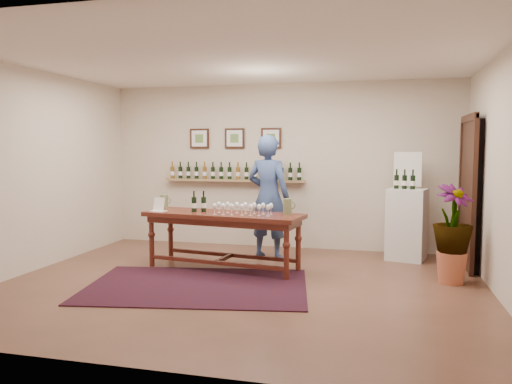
% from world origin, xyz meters
% --- Properties ---
extents(ground, '(6.00, 6.00, 0.00)m').
position_xyz_m(ground, '(0.00, 0.00, 0.00)').
color(ground, brown).
rests_on(ground, ground).
extents(room_shell, '(6.00, 6.00, 6.00)m').
position_xyz_m(room_shell, '(2.11, 1.86, 1.12)').
color(room_shell, beige).
rests_on(room_shell, ground).
extents(rug, '(2.95, 2.22, 0.01)m').
position_xyz_m(rug, '(-0.50, -0.21, 0.01)').
color(rug, '#42100B').
rests_on(rug, ground).
extents(tasting_table, '(2.34, 1.03, 0.80)m').
position_xyz_m(tasting_table, '(-0.46, 0.74, 0.68)').
color(tasting_table, '#401C10').
rests_on(tasting_table, ground).
extents(table_glasses, '(1.18, 0.28, 0.16)m').
position_xyz_m(table_glasses, '(-0.14, 0.65, 0.88)').
color(table_glasses, white).
rests_on(table_glasses, tasting_table).
extents(table_bottles, '(0.29, 0.21, 0.28)m').
position_xyz_m(table_bottles, '(-0.84, 0.77, 0.94)').
color(table_bottles, black).
rests_on(table_bottles, tasting_table).
extents(pitcher_left, '(0.17, 0.17, 0.21)m').
position_xyz_m(pitcher_left, '(-1.47, 0.99, 0.91)').
color(pitcher_left, '#677246').
rests_on(pitcher_left, tasting_table).
extents(pitcher_right, '(0.17, 0.17, 0.22)m').
position_xyz_m(pitcher_right, '(0.45, 0.78, 0.91)').
color(pitcher_right, '#677246').
rests_on(pitcher_right, tasting_table).
extents(menu_card, '(0.24, 0.20, 0.20)m').
position_xyz_m(menu_card, '(-1.43, 0.72, 0.90)').
color(menu_card, white).
rests_on(menu_card, tasting_table).
extents(display_pedestal, '(0.66, 0.66, 1.09)m').
position_xyz_m(display_pedestal, '(2.09, 2.01, 0.55)').
color(display_pedestal, white).
rests_on(display_pedestal, ground).
extents(pedestal_bottles, '(0.30, 0.15, 0.29)m').
position_xyz_m(pedestal_bottles, '(2.03, 1.94, 1.24)').
color(pedestal_bottles, black).
rests_on(pedestal_bottles, display_pedestal).
extents(info_sign, '(0.42, 0.12, 0.58)m').
position_xyz_m(info_sign, '(2.09, 2.16, 1.38)').
color(info_sign, white).
rests_on(info_sign, display_pedestal).
extents(potted_plant, '(0.80, 0.80, 1.09)m').
position_xyz_m(potted_plant, '(2.57, 0.72, 0.63)').
color(potted_plant, '#B25A3B').
rests_on(potted_plant, ground).
extents(person, '(0.80, 0.63, 1.91)m').
position_xyz_m(person, '(0.01, 1.57, 0.96)').
color(person, navy).
rests_on(person, ground).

